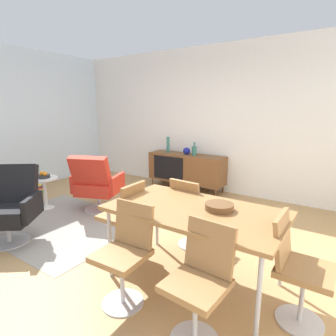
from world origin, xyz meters
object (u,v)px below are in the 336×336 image
object	(u,v)px
dining_chair_front_left	(126,250)
armchair_black_shell	(8,205)
side_table_round	(45,189)
magazine_stack	(31,190)
dining_chair_back_left	(190,210)
sideboard	(186,168)
dining_table	(195,213)
wooden_bowl_on_table	(219,207)
vase_sculptural_dark	(168,145)
dining_chair_front_right	(200,279)
lounge_chair_red	(96,183)
fruit_bowl	(44,176)
vase_cobalt	(194,150)
vase_ceramic_small	(187,151)
dining_chair_near_window	(124,215)
dining_chair_far_end	(297,265)

from	to	relation	value
dining_chair_front_left	armchair_black_shell	world-z (taller)	armchair_black_shell
side_table_round	magazine_stack	xyz separation A→B (m)	(-0.94, 0.28, -0.24)
dining_chair_back_left	armchair_black_shell	size ratio (longest dim) A/B	0.90
sideboard	dining_table	size ratio (longest dim) A/B	1.00
sideboard	wooden_bowl_on_table	distance (m)	3.13
vase_sculptural_dark	armchair_black_shell	size ratio (longest dim) A/B	0.35
dining_chair_front_right	side_table_round	bearing A→B (deg)	164.59
dining_chair_front_right	lounge_chair_red	bearing A→B (deg)	152.69
fruit_bowl	wooden_bowl_on_table	bearing A→B (deg)	-4.76
dining_chair_front_left	dining_chair_back_left	bearing A→B (deg)	90.08
armchair_black_shell	lounge_chair_red	bearing A→B (deg)	83.49
vase_cobalt	side_table_round	distance (m)	2.80
magazine_stack	fruit_bowl	bearing A→B (deg)	-16.75
vase_ceramic_small	wooden_bowl_on_table	world-z (taller)	vase_ceramic_small
dining_table	armchair_black_shell	distance (m)	2.40
sideboard	vase_ceramic_small	world-z (taller)	vase_ceramic_small
vase_cobalt	lounge_chair_red	bearing A→B (deg)	-111.32
dining_table	fruit_bowl	bearing A→B (deg)	173.07
dining_chair_front_right	dining_chair_near_window	bearing A→B (deg)	155.70
sideboard	wooden_bowl_on_table	size ratio (longest dim) A/B	6.15
dining_table	sideboard	bearing A→B (deg)	121.54
dining_table	fruit_bowl	distance (m)	3.02
wooden_bowl_on_table	dining_chair_far_end	bearing A→B (deg)	-8.03
dining_chair_far_end	fruit_bowl	world-z (taller)	dining_chair_far_end
vase_sculptural_dark	dining_chair_front_left	world-z (taller)	vase_sculptural_dark
vase_ceramic_small	armchair_black_shell	bearing A→B (deg)	-102.60
side_table_round	dining_table	bearing A→B (deg)	-6.93
sideboard	vase_ceramic_small	xyz separation A→B (m)	(0.00, 0.00, 0.35)
dining_table	lounge_chair_red	size ratio (longest dim) A/B	1.69
vase_ceramic_small	fruit_bowl	world-z (taller)	vase_ceramic_small
vase_cobalt	vase_sculptural_dark	size ratio (longest dim) A/B	0.80
vase_cobalt	dining_chair_far_end	size ratio (longest dim) A/B	0.31
vase_cobalt	dining_chair_near_window	bearing A→B (deg)	-78.20
vase_cobalt	vase_ceramic_small	distance (m)	0.18
dining_table	dining_chair_front_right	world-z (taller)	dining_chair_front_right
dining_table	dining_chair_near_window	distance (m)	0.92
sideboard	magazine_stack	xyz separation A→B (m)	(-2.32, -1.99, -0.35)
vase_ceramic_small	fruit_bowl	distance (m)	2.67
dining_chair_back_left	dining_chair_front_left	world-z (taller)	same
dining_chair_far_end	dining_chair_front_right	bearing A→B (deg)	-133.70
vase_sculptural_dark	dining_chair_far_end	world-z (taller)	vase_sculptural_dark
dining_chair_front_right	dining_chair_near_window	xyz separation A→B (m)	(-1.24, 0.56, 0.00)
vase_ceramic_small	dining_chair_far_end	xyz separation A→B (m)	(2.50, -2.63, -0.32)
dining_chair_back_left	side_table_round	bearing A→B (deg)	-175.77
magazine_stack	dining_chair_far_end	bearing A→B (deg)	-7.63
dining_table	dining_chair_front_left	xyz separation A→B (m)	(-0.35, -0.56, -0.23)
dining_table	armchair_black_shell	bearing A→B (deg)	-166.71
dining_table	dining_chair_back_left	size ratio (longest dim) A/B	1.87
sideboard	wooden_bowl_on_table	bearing A→B (deg)	-54.41
vase_ceramic_small	dining_chair_front_right	world-z (taller)	vase_ceramic_small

